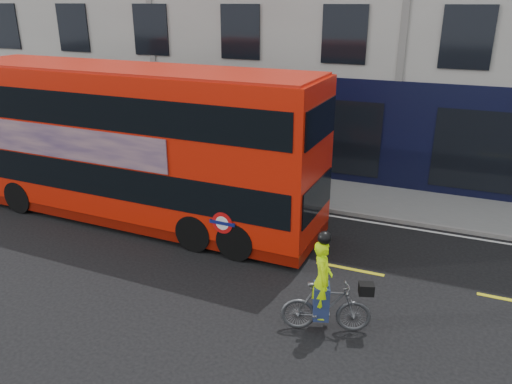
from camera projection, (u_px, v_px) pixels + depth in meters
The scene contains 7 objects.
ground at pixel (336, 298), 11.83m from camera, with size 120.00×120.00×0.00m, color black.
pavement at pixel (381, 201), 17.41m from camera, with size 60.00×3.00×0.12m, color gray.
kerb at pixel (374, 217), 16.12m from camera, with size 60.00×0.12×0.13m, color gray.
road_edge_line at pixel (372, 222), 15.88m from camera, with size 58.00×0.10×0.01m, color silver.
lane_dashes at pixel (350, 269), 13.12m from camera, with size 58.00×0.12×0.01m, color gold, non-canonical shape.
bus at pixel (135, 144), 15.35m from camera, with size 12.01×3.05×4.81m.
cyclist at pixel (325, 299), 10.43m from camera, with size 1.98×1.10×2.33m.
Camera 1 is at (2.13, -10.09, 6.60)m, focal length 35.00 mm.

